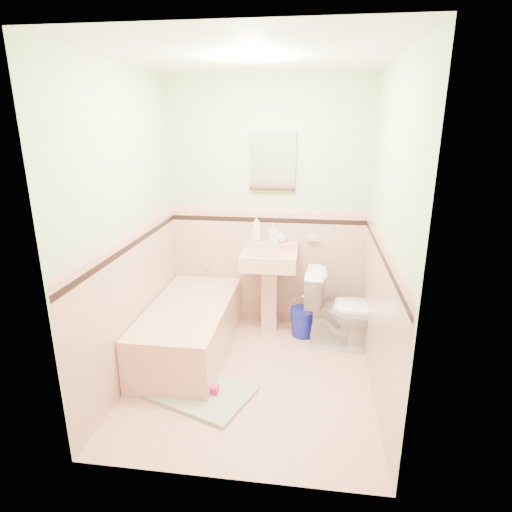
# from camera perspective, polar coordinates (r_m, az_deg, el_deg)

# --- Properties ---
(floor) EXTENTS (2.20, 2.20, 0.00)m
(floor) POSITION_cam_1_polar(r_m,az_deg,el_deg) (3.78, -0.54, -15.78)
(floor) COLOR #E0A893
(floor) RESTS_ON ground
(ceiling) EXTENTS (2.20, 2.20, 0.00)m
(ceiling) POSITION_cam_1_polar(r_m,az_deg,el_deg) (3.19, -0.68, 25.17)
(ceiling) COLOR white
(ceiling) RESTS_ON ground
(wall_back) EXTENTS (2.50, 0.00, 2.50)m
(wall_back) POSITION_cam_1_polar(r_m,az_deg,el_deg) (4.33, 1.54, 6.54)
(wall_back) COLOR #F1E6C4
(wall_back) RESTS_ON ground
(wall_front) EXTENTS (2.50, 0.00, 2.50)m
(wall_front) POSITION_cam_1_polar(r_m,az_deg,el_deg) (2.24, -4.73, -4.26)
(wall_front) COLOR #F1E6C4
(wall_front) RESTS_ON ground
(wall_left) EXTENTS (0.00, 2.50, 2.50)m
(wall_left) POSITION_cam_1_polar(r_m,az_deg,el_deg) (3.55, -16.82, 3.31)
(wall_left) COLOR #F1E6C4
(wall_left) RESTS_ON ground
(wall_right) EXTENTS (0.00, 2.50, 2.50)m
(wall_right) POSITION_cam_1_polar(r_m,az_deg,el_deg) (3.28, 16.99, 2.14)
(wall_right) COLOR #F1E6C4
(wall_right) RESTS_ON ground
(wainscot_back) EXTENTS (2.00, 0.00, 2.00)m
(wainscot_back) POSITION_cam_1_polar(r_m,az_deg,el_deg) (4.49, 1.46, -1.66)
(wainscot_back) COLOR #E3AD98
(wainscot_back) RESTS_ON ground
(wainscot_front) EXTENTS (2.00, 0.00, 2.00)m
(wainscot_front) POSITION_cam_1_polar(r_m,az_deg,el_deg) (2.56, -4.29, -17.79)
(wainscot_front) COLOR #E3AD98
(wainscot_front) RESTS_ON ground
(wainscot_left) EXTENTS (0.00, 2.20, 2.20)m
(wainscot_left) POSITION_cam_1_polar(r_m,az_deg,el_deg) (3.75, -15.77, -6.36)
(wainscot_left) COLOR #E3AD98
(wainscot_left) RESTS_ON ground
(wainscot_right) EXTENTS (0.00, 2.20, 2.20)m
(wainscot_right) POSITION_cam_1_polar(r_m,az_deg,el_deg) (3.50, 15.84, -8.17)
(wainscot_right) COLOR #E3AD98
(wainscot_right) RESTS_ON ground
(accent_back) EXTENTS (2.00, 0.00, 2.00)m
(accent_back) POSITION_cam_1_polar(r_m,az_deg,el_deg) (4.34, 1.50, 4.81)
(accent_back) COLOR black
(accent_back) RESTS_ON ground
(accent_front) EXTENTS (2.00, 0.00, 2.00)m
(accent_front) POSITION_cam_1_polar(r_m,az_deg,el_deg) (2.30, -4.55, -7.10)
(accent_front) COLOR black
(accent_front) RESTS_ON ground
(accent_left) EXTENTS (0.00, 2.20, 2.20)m
(accent_left) POSITION_cam_1_polar(r_m,az_deg,el_deg) (3.57, -16.37, 1.28)
(accent_left) COLOR black
(accent_left) RESTS_ON ground
(accent_right) EXTENTS (0.00, 2.20, 2.20)m
(accent_right) POSITION_cam_1_polar(r_m,az_deg,el_deg) (3.31, 16.48, -0.02)
(accent_right) COLOR black
(accent_right) RESTS_ON ground
(cap_back) EXTENTS (2.00, 0.00, 2.00)m
(cap_back) POSITION_cam_1_polar(r_m,az_deg,el_deg) (4.32, 1.51, 6.10)
(cap_back) COLOR #E0A493
(cap_back) RESTS_ON ground
(cap_front) EXTENTS (2.00, 0.00, 2.00)m
(cap_front) POSITION_cam_1_polar(r_m,az_deg,el_deg) (2.26, -4.61, -4.80)
(cap_front) COLOR #E0A493
(cap_front) RESTS_ON ground
(cap_left) EXTENTS (0.00, 2.20, 2.20)m
(cap_left) POSITION_cam_1_polar(r_m,az_deg,el_deg) (3.55, -16.51, 2.83)
(cap_left) COLOR #E0A493
(cap_left) RESTS_ON ground
(cap_right) EXTENTS (0.00, 2.20, 2.20)m
(cap_right) POSITION_cam_1_polar(r_m,az_deg,el_deg) (3.28, 16.63, 1.65)
(cap_right) COLOR #E0A493
(cap_right) RESTS_ON ground
(bathtub) EXTENTS (0.70, 1.50, 0.45)m
(bathtub) POSITION_cam_1_polar(r_m,az_deg,el_deg) (4.07, -8.79, -9.74)
(bathtub) COLOR #DBA590
(bathtub) RESTS_ON floor
(tub_faucet) EXTENTS (0.04, 0.12, 0.04)m
(tub_faucet) POSITION_cam_1_polar(r_m,az_deg,el_deg) (4.55, -6.50, -1.10)
(tub_faucet) COLOR silver
(tub_faucet) RESTS_ON wall_back
(sink) EXTENTS (0.54, 0.48, 0.85)m
(sink) POSITION_cam_1_polar(r_m,az_deg,el_deg) (4.33, 1.76, -4.86)
(sink) COLOR #DBA590
(sink) RESTS_ON floor
(sink_faucet) EXTENTS (0.02, 0.02, 0.10)m
(sink_faucet) POSITION_cam_1_polar(r_m,az_deg,el_deg) (4.30, 2.03, 2.33)
(sink_faucet) COLOR silver
(sink_faucet) RESTS_ON sink
(medicine_cabinet) EXTENTS (0.44, 0.04, 0.55)m
(medicine_cabinet) POSITION_cam_1_polar(r_m,az_deg,el_deg) (4.23, 2.24, 12.43)
(medicine_cabinet) COLOR white
(medicine_cabinet) RESTS_ON wall_back
(soap_dish) EXTENTS (0.11, 0.06, 0.04)m
(soap_dish) POSITION_cam_1_polar(r_m,az_deg,el_deg) (4.33, 7.64, 2.32)
(soap_dish) COLOR #DBA590
(soap_dish) RESTS_ON wall_back
(soap_bottle_left) EXTENTS (0.11, 0.11, 0.27)m
(soap_bottle_left) POSITION_cam_1_polar(r_m,az_deg,el_deg) (4.33, 0.08, 3.73)
(soap_bottle_left) COLOR #B2B2B2
(soap_bottle_left) RESTS_ON sink
(soap_bottle_mid) EXTENTS (0.12, 0.12, 0.19)m
(soap_bottle_mid) POSITION_cam_1_polar(r_m,az_deg,el_deg) (4.32, 2.31, 3.17)
(soap_bottle_mid) COLOR #B2B2B2
(soap_bottle_mid) RESTS_ON sink
(soap_bottle_right) EXTENTS (0.12, 0.12, 0.13)m
(soap_bottle_right) POSITION_cam_1_polar(r_m,az_deg,el_deg) (4.32, 3.41, 2.73)
(soap_bottle_right) COLOR #B2B2B2
(soap_bottle_right) RESTS_ON sink
(tube) EXTENTS (0.04, 0.04, 0.12)m
(tube) POSITION_cam_1_polar(r_m,az_deg,el_deg) (4.35, -0.47, 2.79)
(tube) COLOR white
(tube) RESTS_ON sink
(toilet) EXTENTS (0.77, 0.48, 0.75)m
(toilet) POSITION_cam_1_polar(r_m,az_deg,el_deg) (4.15, 11.70, -7.03)
(toilet) COLOR white
(toilet) RESTS_ON floor
(bucket) EXTENTS (0.28, 0.28, 0.28)m
(bucket) POSITION_cam_1_polar(r_m,az_deg,el_deg) (4.38, 6.35, -8.77)
(bucket) COLOR #101793
(bucket) RESTS_ON floor
(bath_mat) EXTENTS (0.94, 0.78, 0.03)m
(bath_mat) POSITION_cam_1_polar(r_m,az_deg,el_deg) (3.60, -7.62, -17.52)
(bath_mat) COLOR gray
(bath_mat) RESTS_ON floor
(shoe) EXTENTS (0.15, 0.08, 0.06)m
(shoe) POSITION_cam_1_polar(r_m,az_deg,el_deg) (3.55, -6.24, -17.24)
(shoe) COLOR #BF1E59
(shoe) RESTS_ON bath_mat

